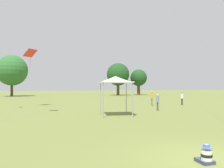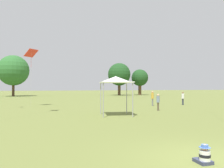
% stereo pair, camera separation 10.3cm
% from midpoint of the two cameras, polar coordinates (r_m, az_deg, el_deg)
% --- Properties ---
extents(ground_plane, '(300.00, 300.00, 0.00)m').
position_cam_midpoint_polar(ground_plane, '(7.48, 23.79, -17.92)').
color(ground_plane, olive).
extents(seated_toddler, '(0.42, 0.51, 0.56)m').
position_cam_midpoint_polar(seated_toddler, '(7.15, 22.95, -16.80)').
color(seated_toddler, '#383D56').
rests_on(seated_toddler, ground).
extents(person_standing_1, '(0.38, 0.38, 1.64)m').
position_cam_midpoint_polar(person_standing_1, '(28.74, 17.72, -3.28)').
color(person_standing_1, '#282D42').
rests_on(person_standing_1, ground).
extents(person_standing_2, '(0.33, 0.33, 1.58)m').
position_cam_midpoint_polar(person_standing_2, '(21.23, 11.67, -4.25)').
color(person_standing_2, brown).
rests_on(person_standing_2, ground).
extents(person_standing_3, '(0.40, 0.40, 1.75)m').
position_cam_midpoint_polar(person_standing_3, '(26.60, 10.24, -3.32)').
color(person_standing_3, slate).
rests_on(person_standing_3, ground).
extents(canopy_tent, '(2.86, 2.86, 3.08)m').
position_cam_midpoint_polar(canopy_tent, '(17.15, 0.77, 1.08)').
color(canopy_tent, white).
rests_on(canopy_tent, ground).
extents(kite_1, '(1.65, 1.63, 6.55)m').
position_cam_midpoint_polar(kite_1, '(26.94, -20.67, 7.42)').
color(kite_1, red).
rests_on(kite_1, ground).
extents(distant_tree_0, '(4.84, 4.84, 7.45)m').
position_cam_midpoint_polar(distant_tree_0, '(63.91, 6.92, 1.58)').
color(distant_tree_0, brown).
rests_on(distant_tree_0, ground).
extents(distant_tree_1, '(6.24, 6.24, 8.93)m').
position_cam_midpoint_polar(distant_tree_1, '(60.42, 1.54, 2.50)').
color(distant_tree_1, '#473323').
rests_on(distant_tree_1, ground).
extents(distant_tree_2, '(7.49, 7.49, 10.14)m').
position_cam_midpoint_polar(distant_tree_2, '(59.13, -24.72, 3.24)').
color(distant_tree_2, '#473323').
rests_on(distant_tree_2, ground).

